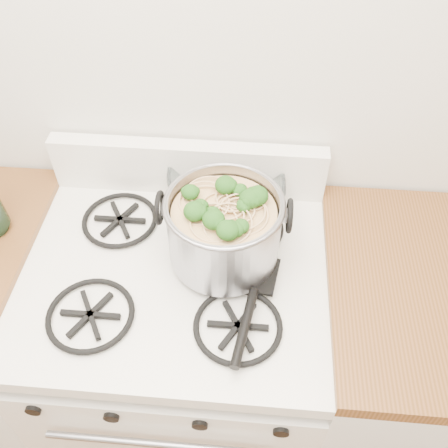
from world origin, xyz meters
TOP-DOWN VIEW (x-y plane):
  - gas_range at (0.00, 1.26)m, footprint 0.76×0.66m
  - counter_left at (-0.51, 1.26)m, footprint 0.25×0.65m
  - stock_pot at (0.12, 1.31)m, footprint 0.31×0.28m
  - spatula at (0.21, 1.25)m, footprint 0.34×0.35m
  - glass_bowl at (0.11, 1.53)m, footprint 0.15×0.15m

SIDE VIEW (x-z plane):
  - gas_range at x=0.00m, z-range -0.03..0.90m
  - counter_left at x=-0.51m, z-range 0.00..0.92m
  - spatula at x=0.21m, z-range 0.92..0.95m
  - glass_bowl at x=0.11m, z-range 0.92..0.96m
  - stock_pot at x=0.12m, z-range 0.92..1.11m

